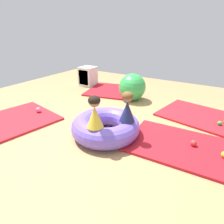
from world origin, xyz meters
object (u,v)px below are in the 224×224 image
Objects in this scene: play_ball_red at (193,143)px; child_in_navy at (127,107)px; play_ball_teal at (126,88)px; inflatable_cushion at (106,126)px; exercise_ball_large at (132,87)px; play_ball_blue at (126,89)px; play_ball_yellow at (224,155)px; play_ball_pink at (38,110)px; child_in_yellow at (95,112)px; play_ball_green at (220,123)px; storage_cube at (87,76)px.

child_in_navy is at bearing -162.37° from play_ball_red.
play_ball_red reaches higher than play_ball_teal.
exercise_ball_large is at bearing 102.60° from inflatable_cushion.
play_ball_blue is 3.20m from play_ball_yellow.
play_ball_pink is at bearing -110.86° from play_ball_blue.
inflatable_cushion is at bearing -69.92° from play_ball_teal.
child_in_yellow is 2.93m from play_ball_teal.
exercise_ball_large is (-1.71, 1.40, 0.24)m from play_ball_red.
play_ball_blue is 2.43m from play_ball_pink.
child_in_navy is at bearing 2.25° from play_ball_pink.
play_ball_blue is at bearing 27.56° from child_in_navy.
play_ball_yellow is 0.13× the size of exercise_ball_large.
child_in_navy is 1.12m from play_ball_red.
play_ball_green reaches higher than play_ball_teal.
play_ball_blue is (-2.39, 0.93, 0.00)m from play_ball_green.
storage_cube is at bearing 133.76° from inflatable_cushion.
play_ball_teal is (-0.93, 2.74, -0.50)m from child_in_yellow.
play_ball_green is at bearing -23.28° from play_ball_teal.
child_in_yellow is 6.10× the size of play_ball_blue.
play_ball_pink is at bearing 92.11° from child_in_navy.
play_ball_green is (1.53, 1.68, -0.49)m from child_in_yellow.
play_ball_teal is (0.79, 2.39, -0.02)m from play_ball_pink.
storage_cube is (-2.14, 2.23, 0.11)m from inflatable_cushion.
play_ball_teal is (-2.46, 1.06, -0.01)m from play_ball_green.
child_in_navy is 7.23× the size of play_ball_teal.
child_in_yellow is 2.19m from exercise_ball_large.
play_ball_blue is at bearing 166.66° from child_in_yellow.
exercise_ball_large reaches higher than play_ball_teal.
child_in_yellow is 0.52m from child_in_navy.
exercise_ball_large is (0.40, -0.48, 0.25)m from play_ball_blue.
child_in_yellow is (0.06, -0.35, 0.40)m from inflatable_cushion.
play_ball_pink is 3.41m from play_ball_yellow.
exercise_ball_large reaches higher than play_ball_red.
child_in_yellow is at bearing -11.30° from play_ball_pink.
exercise_ball_large is at bearing -14.53° from storage_cube.
child_in_navy is 0.72× the size of exercise_ball_large.
play_ball_yellow reaches higher than play_ball_green.
child_in_yellow reaches higher than storage_cube.
play_ball_teal is 0.12× the size of storage_cube.
inflatable_cushion is at bearing 157.47° from child_in_yellow.
inflatable_cushion is at bearing -170.07° from play_ball_yellow.
play_ball_blue is 0.67m from exercise_ball_large.
play_ball_green is at bearing 22.31° from play_ball_pink.
play_ball_pink is 0.19× the size of storage_cube.
play_ball_green is 3.52m from play_ball_pink.
play_ball_green is at bearing 39.85° from inflatable_cushion.
inflatable_cushion is 3.09m from storage_cube.
inflatable_cushion is 14.84× the size of play_ball_green.
child_in_navy reaches higher than inflatable_cushion.
play_ball_teal is at bearing 120.15° from play_ball_blue.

